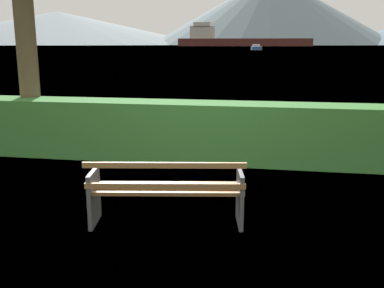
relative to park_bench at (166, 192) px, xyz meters
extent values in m
plane|color=#4C6B33|center=(-0.01, 0.06, -0.43)|extent=(1400.00, 1400.00, 0.00)
plane|color=slate|center=(-0.01, 306.60, -0.43)|extent=(620.00, 620.00, 0.00)
cube|color=olive|center=(0.02, -0.13, 0.02)|extent=(1.87, 0.36, 0.04)
cube|color=olive|center=(-0.01, 0.06, 0.02)|extent=(1.87, 0.36, 0.04)
cube|color=olive|center=(-0.04, 0.25, 0.02)|extent=(1.87, 0.36, 0.04)
cube|color=olive|center=(0.03, -0.20, 0.14)|extent=(1.86, 0.34, 0.06)
cube|color=olive|center=(0.04, -0.25, 0.40)|extent=(1.86, 0.34, 0.06)
cube|color=#4C4C51|center=(-0.90, -0.10, -0.09)|extent=(0.13, 0.51, 0.68)
cube|color=#4C4C51|center=(0.88, 0.18, -0.09)|extent=(0.13, 0.51, 0.68)
cube|color=#387A33|center=(-0.01, 3.13, 0.12)|extent=(11.10, 0.83, 1.11)
cylinder|color=brown|center=(-3.68, 3.44, 1.56)|extent=(0.40, 0.40, 3.98)
cube|color=#471E19|center=(-16.75, 309.91, 2.15)|extent=(91.67, 16.98, 5.17)
cube|color=beige|center=(-45.92, 308.79, 8.87)|extent=(16.87, 12.78, 8.27)
cube|color=beige|center=(-45.92, 308.79, 14.30)|extent=(12.00, 13.94, 2.58)
cube|color=#335693|center=(-3.24, 139.07, 0.12)|extent=(3.84, 8.36, 1.10)
cube|color=beige|center=(-3.24, 139.07, 1.02)|extent=(2.41, 3.12, 0.71)
cone|color=gray|center=(-270.04, 545.10, 20.37)|extent=(388.08, 388.08, 41.61)
cone|color=slate|center=(-0.01, 552.62, 40.34)|extent=(289.90, 289.90, 81.55)
camera|label=1|loc=(1.18, -4.97, 1.76)|focal=41.27mm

